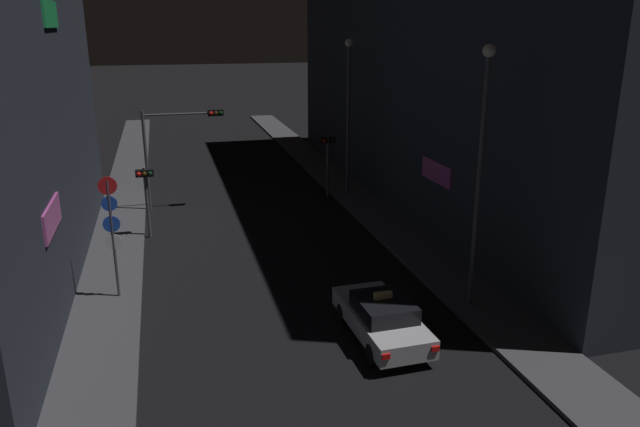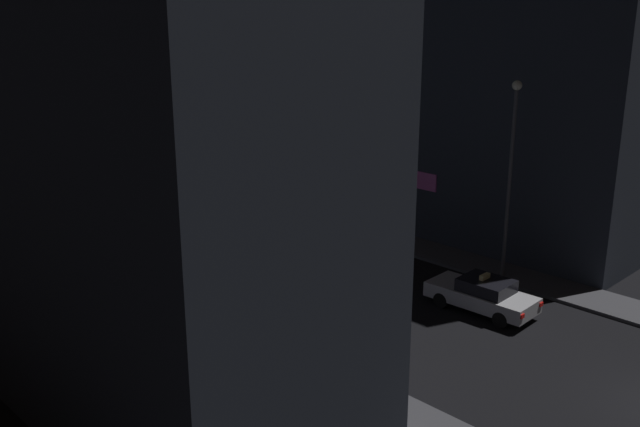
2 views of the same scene
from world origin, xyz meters
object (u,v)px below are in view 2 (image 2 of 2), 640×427
at_px(taxi, 482,294).
at_px(traffic_light_overhead, 146,176).
at_px(street_lamp_far_block, 286,122).
at_px(traffic_light_left_kerb, 168,230).
at_px(street_lamp_near_block, 511,160).
at_px(traffic_light_right_kerb, 268,173).
at_px(sign_pole_left, 244,266).

xyz_separation_m(taxi, traffic_light_overhead, (-5.54, 15.92, 3.12)).
bearing_deg(street_lamp_far_block, traffic_light_left_kerb, -158.83).
bearing_deg(traffic_light_left_kerb, traffic_light_overhead, 69.81).
distance_m(taxi, street_lamp_near_block, 6.20).
height_order(traffic_light_right_kerb, sign_pole_left, sign_pole_left).
bearing_deg(street_lamp_far_block, sign_pole_left, -137.75).
xyz_separation_m(traffic_light_overhead, traffic_light_left_kerb, (-1.56, -4.24, -1.45)).
xyz_separation_m(traffic_light_right_kerb, street_lamp_near_block, (0.96, -15.10, 2.95)).
relative_size(traffic_light_left_kerb, traffic_light_right_kerb, 0.94).
height_order(sign_pole_left, street_lamp_near_block, street_lamp_near_block).
bearing_deg(street_lamp_near_block, traffic_light_right_kerb, 93.64).
bearing_deg(sign_pole_left, traffic_light_overhead, 76.58).
height_order(taxi, street_lamp_near_block, street_lamp_near_block).
bearing_deg(sign_pole_left, traffic_light_right_kerb, 46.12).
relative_size(taxi, traffic_light_right_kerb, 1.28).
relative_size(traffic_light_right_kerb, sign_pole_left, 0.80).
relative_size(traffic_light_left_kerb, street_lamp_far_block, 0.39).
xyz_separation_m(traffic_light_left_kerb, traffic_light_right_kerb, (9.89, 4.75, 0.13)).
distance_m(traffic_light_overhead, traffic_light_right_kerb, 8.45).
relative_size(taxi, street_lamp_near_block, 0.51).
bearing_deg(street_lamp_far_block, traffic_light_right_kerb, 151.85).
height_order(traffic_light_right_kerb, street_lamp_far_block, street_lamp_far_block).
bearing_deg(traffic_light_left_kerb, taxi, -58.74).
bearing_deg(traffic_light_right_kerb, sign_pole_left, -133.88).
xyz_separation_m(traffic_light_overhead, street_lamp_near_block, (9.29, -14.59, 1.63)).
height_order(traffic_light_overhead, traffic_light_left_kerb, traffic_light_overhead).
bearing_deg(street_lamp_far_block, traffic_light_overhead, 179.87).
distance_m(sign_pole_left, street_lamp_near_block, 12.75).
bearing_deg(sign_pole_left, taxi, -32.07).
xyz_separation_m(traffic_light_left_kerb, sign_pole_left, (-1.03, -6.60, 0.35)).
relative_size(sign_pole_left, street_lamp_far_block, 0.51).
bearing_deg(traffic_light_right_kerb, street_lamp_far_block, -28.15).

